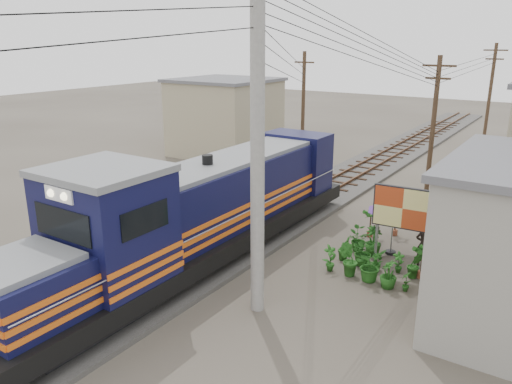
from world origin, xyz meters
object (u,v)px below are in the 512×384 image
Objects in this scene: locomotive at (198,215)px; billboard at (403,211)px; market_umbrella at (394,206)px; vendor at (424,245)px.

billboard is at bearing 26.95° from locomotive.
locomotive reaches higher than market_umbrella.
market_umbrella is (5.48, 4.59, 0.07)m from locomotive.
locomotive is at bearing -156.79° from billboard.
billboard is at bearing -62.93° from market_umbrella.
market_umbrella is at bearing -33.36° from vendor.
locomotive reaches higher than billboard.
vendor is at bearing -16.81° from market_umbrella.
locomotive is 10.81× the size of vendor.
billboard is 1.94× the size of vendor.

